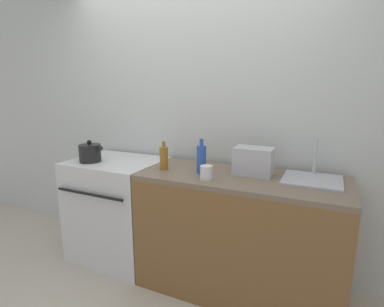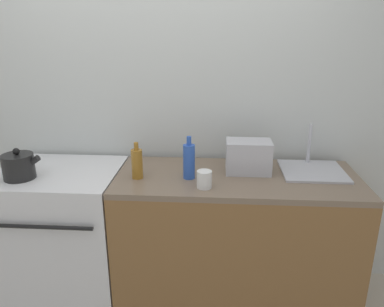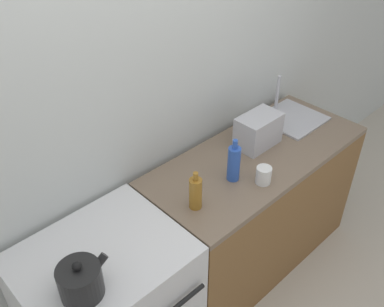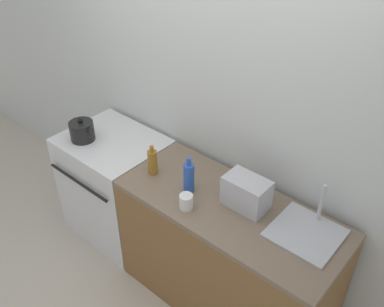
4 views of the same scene
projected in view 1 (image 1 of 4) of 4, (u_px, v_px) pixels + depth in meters
The scene contains 10 objects.
ground_plane at pixel (159, 293), 2.35m from camera, with size 12.00×12.00×0.00m, color beige.
wall_back at pixel (196, 119), 2.70m from camera, with size 8.00×0.05×2.60m.
stove at pixel (119, 208), 2.80m from camera, with size 0.79×0.69×0.94m.
counter_block at pixel (239, 234), 2.32m from camera, with size 1.52×0.65×0.94m.
kettle at pixel (90, 153), 2.64m from camera, with size 0.24×0.19×0.19m.
toaster at pixel (253, 161), 2.23m from camera, with size 0.28×0.18×0.21m.
sink_tray at pixel (312, 178), 2.11m from camera, with size 0.40×0.38×0.28m.
bottle_blue at pixel (201, 159), 2.27m from camera, with size 0.07×0.07×0.27m.
bottle_amber at pixel (164, 158), 2.38m from camera, with size 0.07×0.07×0.23m.
cup_white at pixel (206, 173), 2.12m from camera, with size 0.09×0.09×0.10m.
Camera 1 is at (1.11, -1.76, 1.57)m, focal length 28.00 mm.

